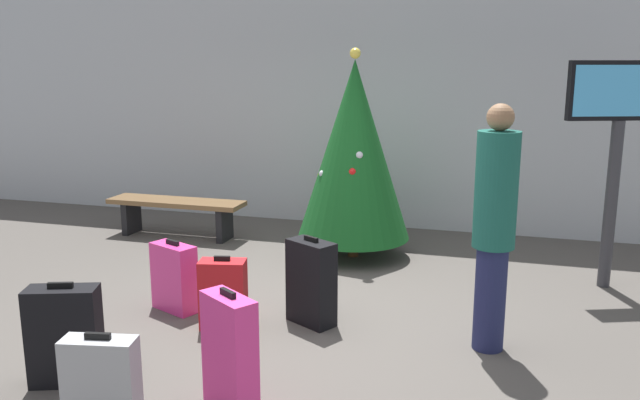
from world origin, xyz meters
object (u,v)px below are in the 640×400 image
object	(u,v)px
flight_info_kiosk	(618,128)
traveller_0	(494,222)
suitcase_0	(311,282)
suitcase_2	(223,294)
suitcase_3	(65,336)
suitcase_1	(101,381)
holiday_tree	(354,150)
suitcase_5	(174,277)
suitcase_4	(230,353)
waiting_bench	(176,208)

from	to	relation	value
flight_info_kiosk	traveller_0	xyz separation A→B (m)	(-1.06, -1.80, -0.57)
suitcase_0	suitcase_2	xyz separation A→B (m)	(-0.68, -0.29, -0.07)
suitcase_2	suitcase_3	world-z (taller)	suitcase_3
suitcase_0	suitcase_2	bearing A→B (deg)	-156.64
suitcase_1	suitcase_0	bearing A→B (deg)	67.52
holiday_tree	suitcase_1	world-z (taller)	holiday_tree
suitcase_5	traveller_0	bearing A→B (deg)	-0.51
suitcase_1	suitcase_3	bearing A→B (deg)	145.42
suitcase_5	suitcase_1	bearing A→B (deg)	-74.60
holiday_tree	flight_info_kiosk	world-z (taller)	holiday_tree
traveller_0	suitcase_4	distance (m)	2.18
suitcase_2	flight_info_kiosk	bearing A→B (deg)	32.05
suitcase_2	holiday_tree	bearing A→B (deg)	76.18
suitcase_0	suitcase_1	xyz separation A→B (m)	(-0.77, -1.86, -0.08)
suitcase_3	suitcase_2	bearing A→B (deg)	61.88
waiting_bench	suitcase_1	xyz separation A→B (m)	(1.71, -4.06, -0.09)
waiting_bench	suitcase_2	distance (m)	3.08
flight_info_kiosk	suitcase_2	world-z (taller)	flight_info_kiosk
waiting_bench	suitcase_2	world-z (taller)	suitcase_2
holiday_tree	suitcase_2	world-z (taller)	holiday_tree
holiday_tree	suitcase_4	size ratio (longest dim) A/B	2.91
holiday_tree	suitcase_4	bearing A→B (deg)	-89.50
suitcase_2	suitcase_5	size ratio (longest dim) A/B	0.96
holiday_tree	suitcase_2	size ratio (longest dim) A/B	3.76
waiting_bench	suitcase_0	distance (m)	3.31
flight_info_kiosk	waiting_bench	xyz separation A→B (m)	(-5.01, 0.49, -1.21)
waiting_bench	suitcase_2	bearing A→B (deg)	-54.16
holiday_tree	traveller_0	distance (m)	2.63
waiting_bench	traveller_0	world-z (taller)	traveller_0
waiting_bench	suitcase_5	size ratio (longest dim) A/B	2.72
traveller_0	suitcase_4	bearing A→B (deg)	-138.05
suitcase_2	traveller_0	bearing A→B (deg)	5.55
waiting_bench	suitcase_3	distance (m)	3.86
suitcase_1	suitcase_2	distance (m)	1.57
suitcase_4	waiting_bench	bearing A→B (deg)	123.08
suitcase_1	suitcase_5	bearing A→B (deg)	105.40
suitcase_3	suitcase_5	distance (m)	1.42
suitcase_0	suitcase_3	xyz separation A→B (m)	(-1.31, -1.48, -0.02)
suitcase_1	suitcase_5	world-z (taller)	suitcase_5
suitcase_1	suitcase_5	xyz separation A→B (m)	(-0.50, 1.80, 0.03)
suitcase_0	suitcase_5	xyz separation A→B (m)	(-1.26, -0.06, -0.06)
suitcase_0	suitcase_1	distance (m)	2.01
suitcase_3	suitcase_5	xyz separation A→B (m)	(0.05, 1.42, -0.04)
suitcase_2	suitcase_3	xyz separation A→B (m)	(-0.64, -1.19, 0.05)
traveller_0	suitcase_0	size ratio (longest dim) A/B	2.48
flight_info_kiosk	traveller_0	bearing A→B (deg)	-120.51
holiday_tree	traveller_0	bearing A→B (deg)	-52.88
suitcase_0	suitcase_1	size ratio (longest dim) A/B	1.28
waiting_bench	suitcase_3	world-z (taller)	suitcase_3
waiting_bench	suitcase_3	size ratio (longest dim) A/B	2.41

